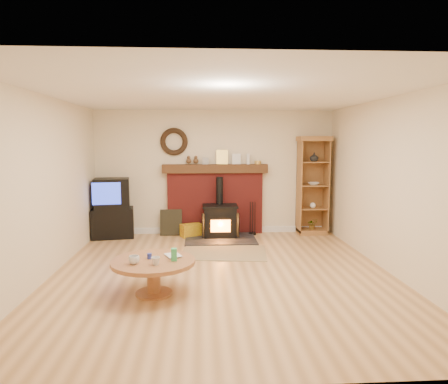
{
  "coord_description": "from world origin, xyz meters",
  "views": [
    {
      "loc": [
        -0.32,
        -5.69,
        1.94
      ],
      "look_at": [
        0.09,
        1.0,
        1.1
      ],
      "focal_mm": 32.0,
      "sensor_mm": 36.0,
      "label": 1
    }
  ],
  "objects": [
    {
      "name": "coffee_table",
      "position": [
        -0.92,
        -0.73,
        0.37
      ],
      "size": [
        1.07,
        1.07,
        0.61
      ],
      "color": "brown",
      "rests_on": "ground"
    },
    {
      "name": "firelog_box",
      "position": [
        -0.5,
        2.4,
        0.13
      ],
      "size": [
        0.49,
        0.4,
        0.26
      ],
      "primitive_type": "cube",
      "rotation": [
        0.0,
        0.0,
        0.4
      ],
      "color": "yellow",
      "rests_on": "ground"
    },
    {
      "name": "tv_unit",
      "position": [
        -2.11,
        2.47,
        0.58
      ],
      "size": [
        0.91,
        0.7,
        1.21
      ],
      "color": "black",
      "rests_on": "ground"
    },
    {
      "name": "curio_cabinet",
      "position": [
        2.05,
        2.56,
        1.03
      ],
      "size": [
        0.66,
        0.48,
        2.06
      ],
      "color": "brown",
      "rests_on": "ground"
    },
    {
      "name": "leaning_painting",
      "position": [
        -0.93,
        2.55,
        0.27
      ],
      "size": [
        0.45,
        0.12,
        0.54
      ],
      "primitive_type": "cube",
      "rotation": [
        -0.17,
        0.0,
        0.0
      ],
      "color": "black",
      "rests_on": "ground"
    },
    {
      "name": "wood_stove",
      "position": [
        0.08,
        2.27,
        0.32
      ],
      "size": [
        1.4,
        1.0,
        1.23
      ],
      "color": "black",
      "rests_on": "ground"
    },
    {
      "name": "fire_tools",
      "position": [
        0.78,
        2.5,
        0.13
      ],
      "size": [
        0.16,
        0.16,
        0.7
      ],
      "color": "black",
      "rests_on": "ground"
    },
    {
      "name": "area_rug",
      "position": [
        0.09,
        1.14,
        0.01
      ],
      "size": [
        1.58,
        1.18,
        0.01
      ],
      "primitive_type": "cube",
      "rotation": [
        0.0,
        0.0,
        -0.12
      ],
      "color": "brown",
      "rests_on": "ground"
    },
    {
      "name": "room_shell",
      "position": [
        -0.02,
        0.09,
        1.72
      ],
      "size": [
        5.02,
        5.52,
        2.61
      ],
      "color": "beige",
      "rests_on": "ground"
    },
    {
      "name": "chimney_breast",
      "position": [
        0.0,
        2.67,
        0.8
      ],
      "size": [
        2.2,
        0.22,
        1.78
      ],
      "color": "maroon",
      "rests_on": "ground"
    },
    {
      "name": "ground",
      "position": [
        0.0,
        0.0,
        0.0
      ],
      "size": [
        5.5,
        5.5,
        0.0
      ],
      "primitive_type": "plane",
      "color": "#AB7B47",
      "rests_on": "ground"
    }
  ]
}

